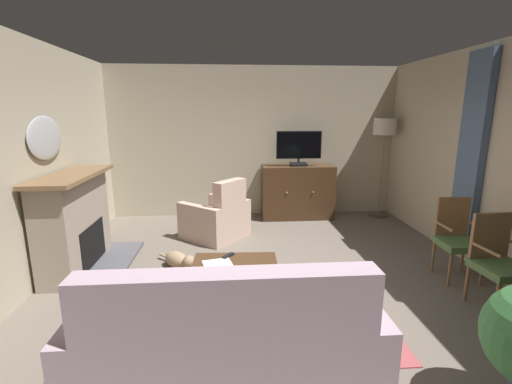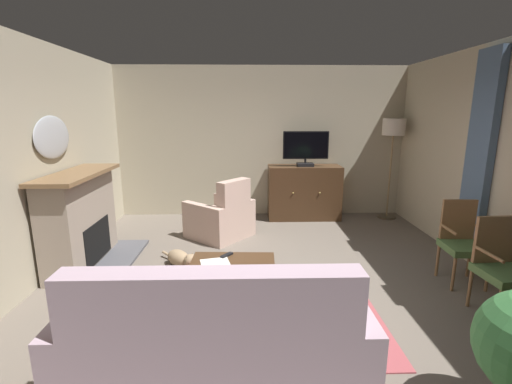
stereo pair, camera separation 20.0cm
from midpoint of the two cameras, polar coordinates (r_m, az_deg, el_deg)
ground_plane at (r=4.25m, az=4.02°, el=-15.77°), size 6.07×6.92×0.04m
wall_back at (r=6.96m, az=1.66°, el=7.95°), size 6.07×0.10×2.85m
wall_left at (r=4.46m, az=-34.10°, el=3.03°), size 0.10×6.92×2.85m
curtain_panel_far at (r=5.40m, az=33.26°, el=5.99°), size 0.10×0.44×2.39m
rug_central at (r=3.86m, az=4.76°, el=-18.52°), size 2.07×1.83×0.01m
fireplace at (r=5.18m, az=-25.14°, el=-4.30°), size 0.88×1.59×1.26m
wall_mirror_oval at (r=5.10m, az=-28.87°, el=7.69°), size 0.06×0.83×0.53m
tv_cabinet at (r=6.86m, az=8.51°, el=-0.22°), size 1.36×0.58×1.02m
television at (r=6.66m, az=8.84°, el=7.02°), size 0.84×0.20×0.65m
coffee_table at (r=3.96m, az=-2.25°, el=-11.66°), size 0.93×0.50×0.43m
tv_remote at (r=4.05m, az=-3.31°, el=-10.09°), size 0.14×0.16×0.02m
folded_newspaper at (r=3.90m, az=-5.12°, el=-11.19°), size 0.34×0.28×0.01m
sofa_floral at (r=2.85m, az=-3.98°, el=-23.22°), size 2.20×0.94×1.06m
armchair_in_far_corner at (r=5.82m, az=-4.56°, el=-4.24°), size 1.19×1.20×0.98m
side_chair_tucked_against_wall at (r=4.42m, az=35.93°, el=-9.46°), size 0.50×0.49×0.98m
side_chair_far_end at (r=4.96m, az=31.16°, el=-6.63°), size 0.47×0.47×0.98m
cat at (r=4.87m, az=-10.84°, el=-10.40°), size 0.55×0.54×0.23m
floor_lamp at (r=7.11m, az=21.90°, el=8.31°), size 0.41×0.41×1.88m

